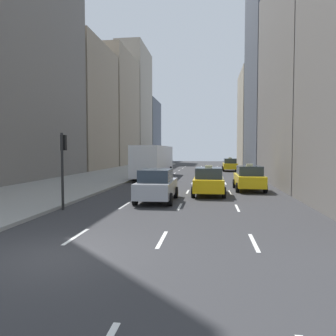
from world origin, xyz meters
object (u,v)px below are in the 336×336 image
object	(u,v)px
taxi_second	(249,178)
traffic_light_pole	(63,158)
city_bus	(154,160)
sedan_black_near	(157,185)
taxi_lead	(230,165)
taxi_third	(209,181)

from	to	relation	value
taxi_second	traffic_light_pole	size ratio (longest dim) A/B	1.22
taxi_second	city_bus	bearing A→B (deg)	130.85
taxi_second	traffic_light_pole	world-z (taller)	traffic_light_pole
sedan_black_near	traffic_light_pole	xyz separation A→B (m)	(-3.95, -2.98, 1.51)
taxi_lead	taxi_third	world-z (taller)	same
taxi_lead	traffic_light_pole	size ratio (longest dim) A/B	1.22
taxi_lead	city_bus	size ratio (longest dim) A/B	0.38
city_bus	traffic_light_pole	bearing A→B (deg)	-93.52
taxi_third	sedan_black_near	world-z (taller)	taxi_third
taxi_lead	taxi_third	bearing A→B (deg)	-96.50
taxi_second	taxi_lead	bearing A→B (deg)	90.00
taxi_second	taxi_third	bearing A→B (deg)	-135.76
taxi_second	sedan_black_near	world-z (taller)	taxi_second
taxi_second	sedan_black_near	distance (m)	8.06
taxi_third	traffic_light_pole	size ratio (longest dim) A/B	1.22
taxi_third	traffic_light_pole	bearing A→B (deg)	-138.14
taxi_third	sedan_black_near	distance (m)	4.15
taxi_second	city_bus	distance (m)	12.89
taxi_lead	city_bus	world-z (taller)	city_bus
taxi_second	taxi_third	distance (m)	3.91
city_bus	taxi_second	bearing A→B (deg)	-49.15
taxi_second	city_bus	world-z (taller)	city_bus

